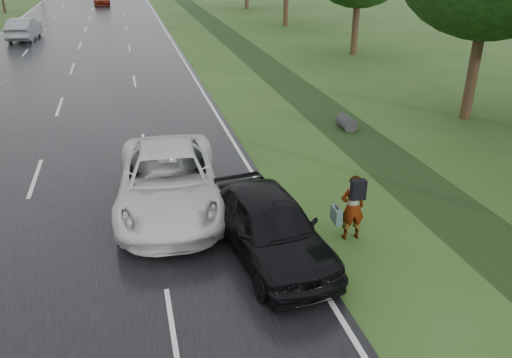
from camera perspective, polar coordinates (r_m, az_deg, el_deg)
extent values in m
cube|color=black|center=(53.12, -18.63, 16.63)|extent=(14.00, 180.00, 0.04)
cube|color=silver|center=(53.14, -11.06, 17.46)|extent=(0.12, 180.00, 0.01)
cube|color=silver|center=(53.95, -26.03, 15.61)|extent=(0.12, 180.00, 0.01)
cube|color=silver|center=(53.12, -18.64, 16.66)|extent=(0.12, 180.00, 0.01)
cube|color=black|center=(29.60, 2.24, 11.99)|extent=(2.20, 120.00, 0.01)
cylinder|color=#2D2D2D|center=(20.51, 10.28, 6.35)|extent=(0.56, 1.00, 0.56)
cylinder|color=#352715|center=(22.88, 23.51, 10.99)|extent=(0.44, 0.44, 3.84)
cylinder|color=#352715|center=(35.33, 11.27, 16.60)|extent=(0.44, 0.44, 3.52)
cylinder|color=#352715|center=(48.11, 3.44, 19.54)|extent=(0.44, 0.44, 4.16)
imported|color=#A5998C|center=(12.52, 10.96, -3.21)|extent=(0.66, 0.46, 1.73)
cube|color=black|center=(12.03, 11.62, -1.20)|extent=(0.36, 0.23, 0.48)
cube|color=#3B5652|center=(12.58, 9.16, -4.10)|extent=(0.20, 0.49, 0.39)
cube|color=black|center=(12.47, 9.23, -3.17)|extent=(0.06, 0.16, 0.03)
imported|color=silver|center=(13.91, -9.95, -0.14)|extent=(3.16, 6.09, 1.64)
imported|color=black|center=(11.60, 1.56, -5.30)|extent=(2.47, 4.88, 1.59)
imported|color=#94989D|center=(44.44, -24.99, 15.31)|extent=(2.15, 5.07, 1.63)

